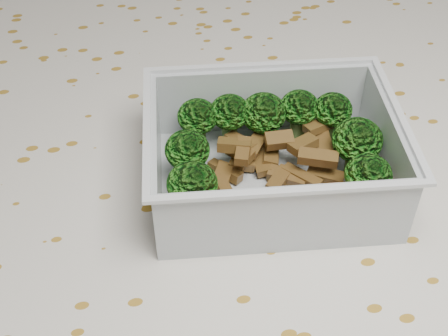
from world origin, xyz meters
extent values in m
cube|color=brown|center=(0.00, 0.00, 0.73)|extent=(1.40, 0.90, 0.04)
cube|color=silver|center=(0.00, 0.00, 0.75)|extent=(1.46, 0.96, 0.01)
cube|color=silver|center=(0.04, 0.00, 0.76)|extent=(0.18, 0.15, 0.00)
cube|color=silver|center=(0.04, 0.06, 0.79)|extent=(0.17, 0.03, 0.06)
cube|color=silver|center=(0.03, -0.06, 0.79)|extent=(0.17, 0.03, 0.06)
cube|color=silver|center=(0.12, -0.01, 0.79)|extent=(0.02, 0.12, 0.06)
cube|color=silver|center=(-0.05, 0.01, 0.79)|extent=(0.02, 0.12, 0.06)
cube|color=silver|center=(0.04, 0.07, 0.82)|extent=(0.18, 0.03, 0.00)
cube|color=silver|center=(0.03, -0.06, 0.82)|extent=(0.18, 0.03, 0.00)
cube|color=silver|center=(0.12, -0.01, 0.82)|extent=(0.02, 0.13, 0.00)
cube|color=silver|center=(-0.05, 0.01, 0.82)|extent=(0.02, 0.13, 0.00)
cylinder|color=#608C3F|center=(-0.01, 0.05, 0.77)|extent=(0.01, 0.01, 0.02)
ellipsoid|color=#39831E|center=(-0.01, 0.05, 0.79)|extent=(0.03, 0.03, 0.03)
cylinder|color=#608C3F|center=(0.01, 0.05, 0.77)|extent=(0.01, 0.01, 0.02)
ellipsoid|color=#39831E|center=(0.01, 0.05, 0.79)|extent=(0.03, 0.03, 0.03)
cylinder|color=#608C3F|center=(0.04, 0.04, 0.77)|extent=(0.01, 0.01, 0.02)
ellipsoid|color=#39831E|center=(0.04, 0.04, 0.79)|extent=(0.03, 0.03, 0.03)
cylinder|color=#608C3F|center=(0.07, 0.04, 0.77)|extent=(0.01, 0.01, 0.02)
ellipsoid|color=#39831E|center=(0.07, 0.04, 0.79)|extent=(0.03, 0.03, 0.03)
cylinder|color=#608C3F|center=(0.09, 0.03, 0.77)|extent=(0.01, 0.01, 0.02)
ellipsoid|color=#39831E|center=(0.09, 0.03, 0.79)|extent=(0.03, 0.03, 0.02)
cylinder|color=#608C3F|center=(-0.02, 0.01, 0.77)|extent=(0.01, 0.01, 0.02)
ellipsoid|color=#39831E|center=(-0.02, 0.01, 0.79)|extent=(0.03, 0.03, 0.03)
cylinder|color=#608C3F|center=(0.10, 0.00, 0.77)|extent=(0.01, 0.01, 0.02)
ellipsoid|color=#39831E|center=(0.10, 0.00, 0.79)|extent=(0.04, 0.04, 0.03)
cylinder|color=#608C3F|center=(-0.03, -0.02, 0.77)|extent=(0.01, 0.01, 0.02)
ellipsoid|color=#39831E|center=(-0.03, -0.02, 0.79)|extent=(0.03, 0.03, 0.03)
cylinder|color=#608C3F|center=(0.09, -0.04, 0.77)|extent=(0.01, 0.01, 0.02)
ellipsoid|color=#39831E|center=(0.09, -0.04, 0.79)|extent=(0.03, 0.03, 0.03)
cube|color=brown|center=(0.00, 0.01, 0.77)|extent=(0.03, 0.03, 0.01)
cube|color=brown|center=(0.07, -0.01, 0.77)|extent=(0.03, 0.02, 0.01)
cube|color=brown|center=(0.08, 0.03, 0.78)|extent=(0.02, 0.02, 0.01)
cube|color=brown|center=(0.02, 0.02, 0.77)|extent=(0.01, 0.02, 0.01)
cube|color=brown|center=(0.05, 0.02, 0.78)|extent=(0.02, 0.01, 0.01)
cube|color=brown|center=(0.02, 0.01, 0.78)|extent=(0.02, 0.03, 0.01)
cube|color=brown|center=(0.00, -0.01, 0.77)|extent=(0.01, 0.02, 0.01)
cube|color=brown|center=(0.02, 0.02, 0.77)|extent=(0.02, 0.03, 0.01)
cube|color=brown|center=(0.03, 0.02, 0.78)|extent=(0.02, 0.02, 0.01)
cube|color=brown|center=(0.07, -0.01, 0.78)|extent=(0.03, 0.02, 0.01)
cube|color=brown|center=(0.02, 0.03, 0.78)|extent=(0.02, 0.03, 0.01)
cube|color=brown|center=(0.05, 0.00, 0.77)|extent=(0.03, 0.03, 0.01)
cube|color=brown|center=(0.00, 0.00, 0.77)|extent=(0.02, 0.03, 0.01)
cube|color=brown|center=(0.04, -0.01, 0.77)|extent=(0.02, 0.03, 0.01)
cube|color=brown|center=(0.08, 0.02, 0.77)|extent=(0.03, 0.02, 0.01)
cube|color=brown|center=(0.02, 0.02, 0.78)|extent=(0.02, 0.02, 0.01)
cube|color=brown|center=(0.06, -0.01, 0.77)|extent=(0.03, 0.03, 0.01)
cube|color=brown|center=(0.04, 0.02, 0.77)|extent=(0.02, 0.03, 0.01)
cube|color=brown|center=(0.08, 0.01, 0.78)|extent=(0.02, 0.03, 0.01)
cube|color=brown|center=(0.04, 0.02, 0.77)|extent=(0.02, 0.02, 0.01)
cube|color=brown|center=(0.01, 0.02, 0.78)|extent=(0.03, 0.02, 0.01)
cube|color=brown|center=(0.03, 0.02, 0.77)|extent=(0.01, 0.03, 0.01)
cube|color=brown|center=(0.06, 0.01, 0.78)|extent=(0.02, 0.02, 0.01)
cylinder|color=#C84F17|center=(0.03, -0.04, 0.77)|extent=(0.13, 0.03, 0.02)
sphere|color=#C84F17|center=(0.10, -0.04, 0.77)|extent=(0.02, 0.02, 0.02)
sphere|color=#C84F17|center=(-0.03, -0.03, 0.77)|extent=(0.02, 0.02, 0.02)
camera|label=1|loc=(-0.07, -0.31, 1.08)|focal=50.00mm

